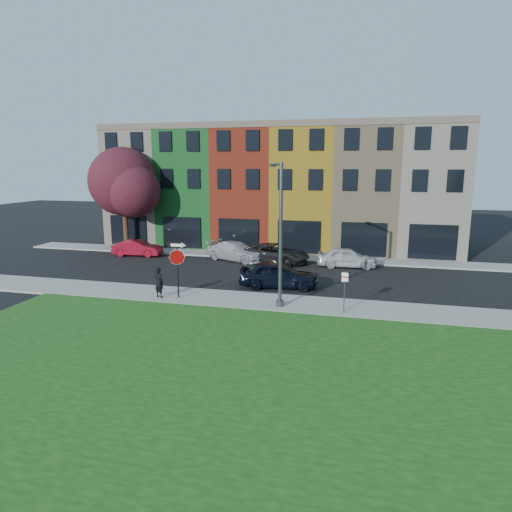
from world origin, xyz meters
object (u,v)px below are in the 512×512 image
(street_lamp, at_px, (280,235))
(stop_sign, at_px, (177,258))
(sedan_near, at_px, (279,275))
(man, at_px, (159,282))

(street_lamp, bearing_deg, stop_sign, 157.45)
(sedan_near, bearing_deg, stop_sign, 121.34)
(man, relative_size, sedan_near, 0.34)
(sedan_near, bearing_deg, street_lamp, -174.85)
(stop_sign, relative_size, man, 1.85)
(stop_sign, distance_m, man, 1.69)
(stop_sign, xyz_separation_m, sedan_near, (4.75, 3.70, -1.50))
(sedan_near, bearing_deg, man, 117.59)
(man, bearing_deg, sedan_near, -125.15)
(stop_sign, height_order, man, stop_sign)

